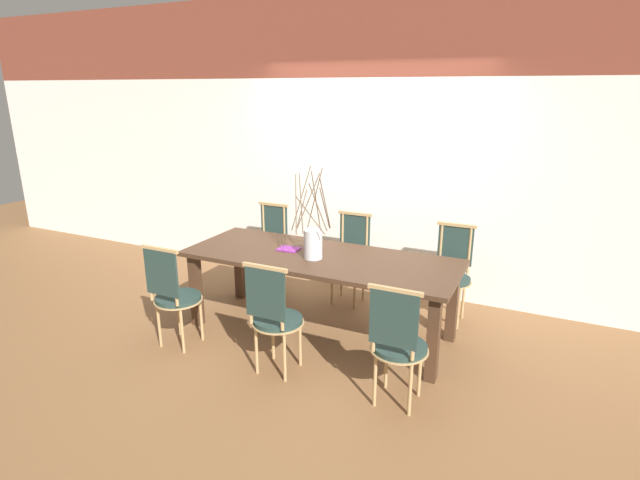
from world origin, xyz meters
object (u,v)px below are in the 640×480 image
object	(u,v)px
vase_centerpiece	(313,242)
chair_near_center	(398,342)
dining_table	(320,266)
chair_far_center	(451,271)
book_stack	(289,249)

from	to	relation	value
vase_centerpiece	chair_near_center	bearing A→B (deg)	-35.09
dining_table	chair_far_center	bearing A→B (deg)	37.60
chair_near_center	chair_far_center	distance (m)	1.59
dining_table	vase_centerpiece	size ratio (longest dim) A/B	3.12
chair_near_center	vase_centerpiece	size ratio (longest dim) A/B	1.20
dining_table	chair_near_center	distance (m)	1.27
chair_far_center	vase_centerpiece	distance (m)	1.43
chair_near_center	vase_centerpiece	distance (m)	1.30
chair_far_center	book_stack	bearing A→B (deg)	28.96
chair_near_center	dining_table	bearing A→B (deg)	141.03
dining_table	chair_near_center	size ratio (longest dim) A/B	2.60
vase_centerpiece	book_stack	size ratio (longest dim) A/B	4.03
dining_table	vase_centerpiece	distance (m)	0.26
chair_far_center	book_stack	size ratio (longest dim) A/B	4.82
dining_table	chair_near_center	world-z (taller)	chair_near_center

